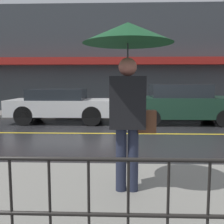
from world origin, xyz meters
TOP-DOWN VIEW (x-y plane):
  - ground_plane at (0.00, 0.00)m, footprint 80.00×80.00m
  - sidewalk_near at (0.00, -4.76)m, footprint 28.00×2.82m
  - sidewalk_far at (0.00, 4.32)m, footprint 28.00×1.94m
  - lane_marking at (0.00, 0.00)m, footprint 25.20×0.12m
  - building_storefront at (0.00, 5.41)m, footprint 28.00×0.85m
  - railing_foreground at (0.00, -5.92)m, footprint 12.00×0.04m
  - pedestrian at (-0.62, -4.53)m, footprint 1.17×1.17m
  - car_white at (-3.07, 2.18)m, footprint 4.03×1.75m
  - car_dark_green at (1.62, 2.18)m, footprint 4.10×1.89m

SIDE VIEW (x-z plane):
  - ground_plane at x=0.00m, z-range 0.00..0.00m
  - lane_marking at x=0.00m, z-range 0.00..0.01m
  - sidewalk_near at x=0.00m, z-range 0.00..0.12m
  - sidewalk_far at x=0.00m, z-range 0.00..0.12m
  - railing_foreground at x=0.00m, z-range 0.23..1.10m
  - car_white at x=-3.07m, z-range 0.04..1.36m
  - car_dark_green at x=1.62m, z-range 0.01..1.51m
  - pedestrian at x=-0.62m, z-range 0.80..3.03m
  - building_storefront at x=0.00m, z-range -0.01..5.41m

